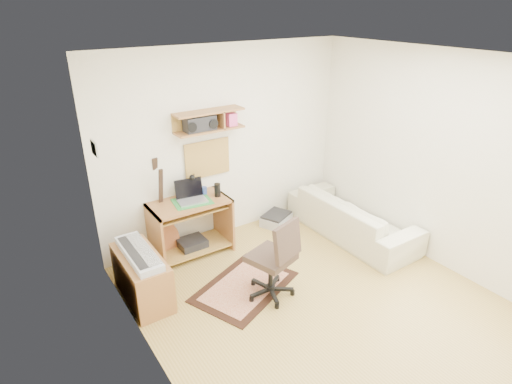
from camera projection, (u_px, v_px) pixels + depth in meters
floor at (320, 304)px, 4.71m from camera, size 3.60×4.00×0.01m
ceiling at (339, 60)px, 3.63m from camera, size 3.60×4.00×0.01m
back_wall at (226, 145)px, 5.69m from camera, size 3.60×0.01×2.60m
left_wall at (152, 253)px, 3.26m from camera, size 0.01×4.00×2.60m
right_wall at (440, 162)px, 5.08m from camera, size 0.01×4.00×2.60m
wall_shelf at (209, 121)px, 5.28m from camera, size 0.90×0.25×0.26m
cork_board at (207, 158)px, 5.57m from camera, size 0.64×0.03×0.49m
wall_photo at (94, 148)px, 4.23m from camera, size 0.02×0.20×0.15m
desk at (191, 228)px, 5.50m from camera, size 1.00×0.55×0.75m
laptop at (192, 192)px, 5.29m from camera, size 0.40×0.40×0.27m
speaker at (217, 190)px, 5.46m from camera, size 0.08×0.08×0.18m
desk_lamp at (195, 184)px, 5.47m from camera, size 0.10×0.10×0.31m
pencil_cup at (204, 191)px, 5.54m from camera, size 0.07×0.07×0.10m
boombox at (200, 124)px, 5.21m from camera, size 0.39×0.18×0.20m
rug at (245, 287)px, 4.97m from camera, size 1.40×1.19×0.02m
task_chair at (271, 257)px, 4.66m from camera, size 0.63×0.63×0.99m
cabinet at (142, 277)px, 4.69m from camera, size 0.40×0.90×0.55m
music_keyboard at (139, 253)px, 4.56m from camera, size 0.26×0.84×0.07m
guitar at (163, 210)px, 5.34m from camera, size 0.38×0.26×1.32m
waste_basket at (138, 286)px, 4.73m from camera, size 0.28×0.28×0.33m
printer at (276, 219)px, 6.34m from camera, size 0.53×0.48×0.16m
sofa at (353, 211)px, 5.93m from camera, size 0.57×1.96×0.77m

